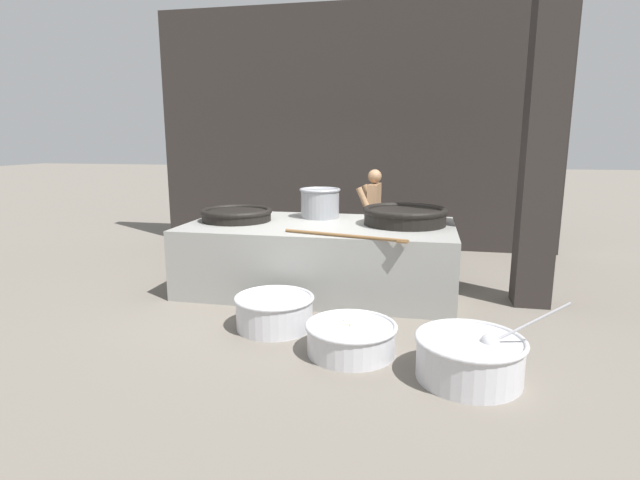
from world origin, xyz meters
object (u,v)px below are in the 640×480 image
(giant_wok_near, at_px, (237,214))
(prep_bowl_extra, at_px, (351,337))
(prep_bowl_meat, at_px, (274,310))
(giant_wok_far, at_px, (405,215))
(cook, at_px, (373,215))
(stock_pot, at_px, (320,202))
(prep_bowl_vegetables, at_px, (470,356))

(giant_wok_near, xyz_separation_m, prep_bowl_extra, (1.96, -2.07, -0.85))
(prep_bowl_meat, distance_m, prep_bowl_extra, 1.06)
(giant_wok_far, bearing_deg, prep_bowl_extra, -100.15)
(prep_bowl_meat, bearing_deg, giant_wok_far, 52.52)
(cook, bearing_deg, prep_bowl_meat, 79.12)
(stock_pot, distance_m, prep_bowl_meat, 2.30)
(prep_bowl_extra, bearing_deg, stock_pot, 108.23)
(stock_pot, xyz_separation_m, cook, (0.71, 0.85, -0.29))
(giant_wok_far, height_order, cook, cook)
(prep_bowl_vegetables, xyz_separation_m, prep_bowl_extra, (-1.09, 0.32, -0.05))
(prep_bowl_vegetables, relative_size, prep_bowl_extra, 1.37)
(giant_wok_far, distance_m, prep_bowl_meat, 2.35)
(giant_wok_near, distance_m, cook, 2.28)
(cook, distance_m, prep_bowl_meat, 3.12)
(giant_wok_near, distance_m, prep_bowl_extra, 2.98)
(prep_bowl_meat, bearing_deg, prep_bowl_extra, -27.93)
(stock_pot, bearing_deg, prep_bowl_meat, -92.13)
(cook, xyz_separation_m, prep_bowl_vegetables, (1.24, -3.77, -0.64))
(giant_wok_near, xyz_separation_m, prep_bowl_vegetables, (3.05, -2.40, -0.80))
(prep_bowl_vegetables, xyz_separation_m, prep_bowl_meat, (-2.02, 0.82, -0.01))
(stock_pot, relative_size, prep_bowl_extra, 0.67)
(cook, bearing_deg, stock_pot, 54.35)
(giant_wok_near, distance_m, stock_pot, 1.23)
(giant_wok_far, xyz_separation_m, prep_bowl_vegetables, (0.69, -2.56, -0.84))
(giant_wok_near, relative_size, prep_bowl_meat, 1.14)
(cook, height_order, prep_bowl_vegetables, cook)
(prep_bowl_vegetables, bearing_deg, prep_bowl_extra, 163.45)
(giant_wok_far, distance_m, stock_pot, 1.31)
(prep_bowl_extra, bearing_deg, cook, 92.45)
(cook, height_order, prep_bowl_extra, cook)
(giant_wok_near, bearing_deg, prep_bowl_extra, -46.65)
(giant_wok_far, bearing_deg, giant_wok_near, -176.19)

